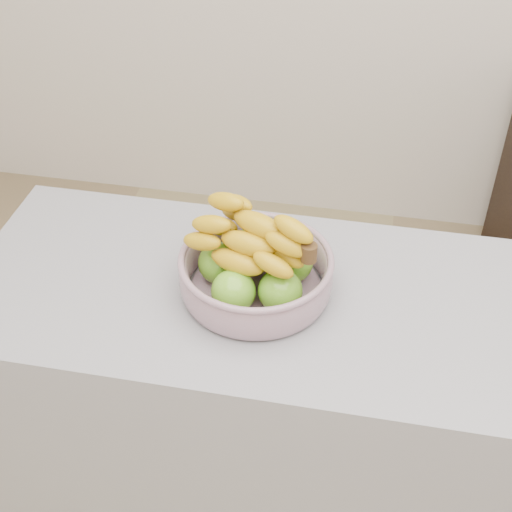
% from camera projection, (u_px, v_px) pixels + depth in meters
% --- Properties ---
extents(counter, '(2.00, 0.60, 0.90)m').
position_uv_depth(counter, '(387.00, 439.00, 1.81)').
color(counter, gray).
rests_on(counter, ground).
extents(fruit_bowl, '(0.34, 0.34, 0.21)m').
position_uv_depth(fruit_bowl, '(256.00, 268.00, 1.54)').
color(fruit_bowl, '#A2B1C3').
rests_on(fruit_bowl, counter).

